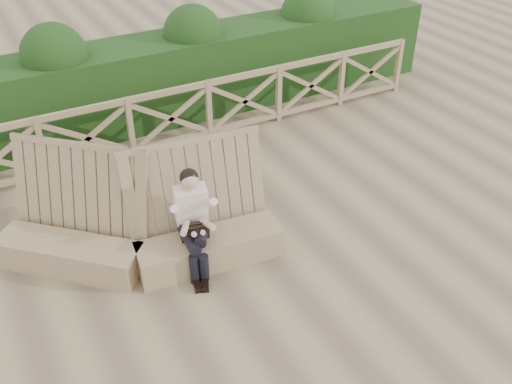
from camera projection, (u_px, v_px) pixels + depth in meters
ground at (273, 263)px, 7.53m from camera, size 60.00×60.00×0.00m
bench at (139, 237)px, 7.36m from camera, size 3.48×2.11×1.55m
woman at (193, 218)px, 7.11m from camera, size 0.50×0.89×1.39m
guardrail at (171, 119)px, 9.75m from camera, size 10.10×0.09×1.10m
hedge at (146, 83)px, 10.50m from camera, size 12.00×1.20×1.50m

